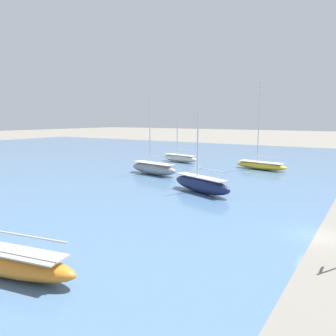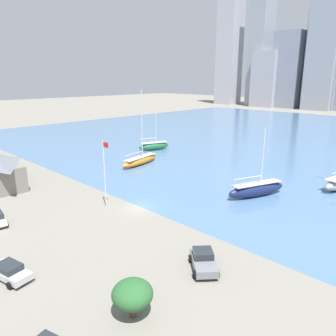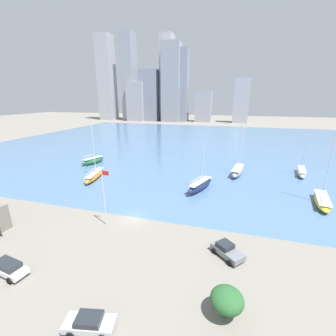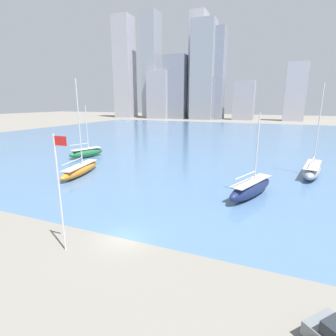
{
  "view_description": "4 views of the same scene",
  "coord_description": "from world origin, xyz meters",
  "px_view_note": "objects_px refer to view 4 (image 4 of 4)",
  "views": [
    {
      "loc": [
        -28.57,
        -3.84,
        9.68
      ],
      "look_at": [
        5.94,
        18.36,
        3.46
      ],
      "focal_mm": 35.0,
      "sensor_mm": 36.0,
      "label": 1
    },
    {
      "loc": [
        32.86,
        -27.83,
        17.6
      ],
      "look_at": [
        -3.79,
        9.3,
        3.16
      ],
      "focal_mm": 35.0,
      "sensor_mm": 36.0,
      "label": 2
    },
    {
      "loc": [
        15.34,
        -31.9,
        19.97
      ],
      "look_at": [
        1.96,
        14.54,
        4.86
      ],
      "focal_mm": 24.0,
      "sensor_mm": 36.0,
      "label": 3
    },
    {
      "loc": [
        11.63,
        -17.85,
        11.75
      ],
      "look_at": [
        -2.66,
        16.57,
        2.34
      ],
      "focal_mm": 28.0,
      "sensor_mm": 36.0,
      "label": 4
    }
  ],
  "objects_px": {
    "sailboat_gray": "(312,170)",
    "sailboat_navy": "(251,188)",
    "sailboat_orange": "(80,169)",
    "flag_pole": "(60,189)",
    "sailboat_green": "(86,153)"
  },
  "relations": [
    {
      "from": "sailboat_gray",
      "to": "sailboat_navy",
      "type": "bearing_deg",
      "value": -110.89
    },
    {
      "from": "sailboat_orange",
      "to": "sailboat_gray",
      "type": "bearing_deg",
      "value": 9.62
    },
    {
      "from": "flag_pole",
      "to": "sailboat_green",
      "type": "bearing_deg",
      "value": 126.96
    },
    {
      "from": "flag_pole",
      "to": "sailboat_orange",
      "type": "height_order",
      "value": "sailboat_orange"
    },
    {
      "from": "flag_pole",
      "to": "sailboat_navy",
      "type": "xyz_separation_m",
      "value": [
        12.66,
        18.74,
        -4.1
      ]
    },
    {
      "from": "sailboat_orange",
      "to": "sailboat_navy",
      "type": "bearing_deg",
      "value": -11.25
    },
    {
      "from": "sailboat_gray",
      "to": "sailboat_green",
      "type": "distance_m",
      "value": 43.86
    },
    {
      "from": "sailboat_orange",
      "to": "flag_pole",
      "type": "bearing_deg",
      "value": -63.53
    },
    {
      "from": "sailboat_gray",
      "to": "sailboat_green",
      "type": "bearing_deg",
      "value": -167.43
    },
    {
      "from": "sailboat_navy",
      "to": "sailboat_orange",
      "type": "distance_m",
      "value": 27.17
    },
    {
      "from": "sailboat_navy",
      "to": "sailboat_orange",
      "type": "height_order",
      "value": "sailboat_orange"
    },
    {
      "from": "flag_pole",
      "to": "sailboat_navy",
      "type": "distance_m",
      "value": 22.99
    },
    {
      "from": "flag_pole",
      "to": "sailboat_gray",
      "type": "distance_m",
      "value": 38.61
    },
    {
      "from": "sailboat_gray",
      "to": "sailboat_orange",
      "type": "distance_m",
      "value": 37.85
    },
    {
      "from": "flag_pole",
      "to": "sailboat_orange",
      "type": "bearing_deg",
      "value": 127.78
    }
  ]
}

